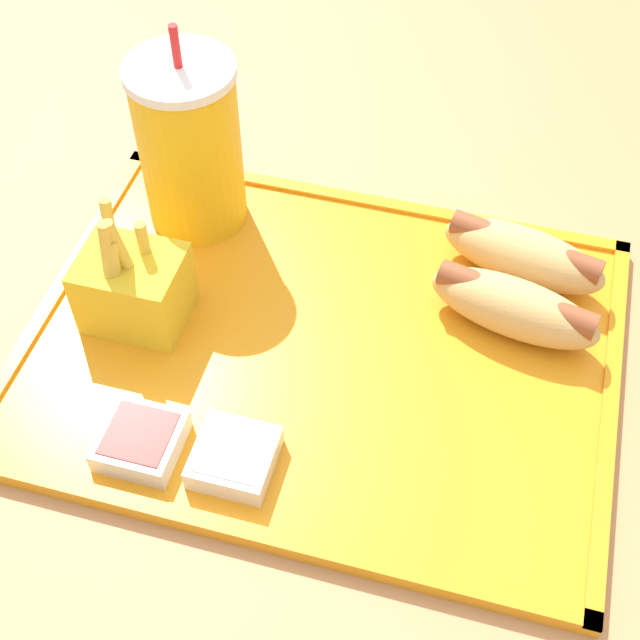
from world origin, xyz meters
TOP-DOWN VIEW (x-y plane):
  - dining_table at (0.00, 0.00)m, footprint 1.40×1.19m
  - food_tray at (0.01, -0.01)m, footprint 0.46×0.35m
  - soda_cup at (-0.13, 0.10)m, footprint 0.09×0.09m
  - hot_dog_far at (0.15, 0.10)m, footprint 0.14×0.07m
  - hot_dog_near at (0.15, 0.05)m, footprint 0.14×0.07m
  - fries_carton at (-0.14, -0.02)m, footprint 0.08×0.06m
  - sauce_cup_mayo at (-0.02, -0.13)m, footprint 0.06×0.06m
  - sauce_cup_ketchup at (-0.09, -0.14)m, footprint 0.06×0.06m

SIDE VIEW (x-z plane):
  - dining_table at x=0.00m, z-range 0.00..0.76m
  - food_tray at x=0.01m, z-range 0.76..0.77m
  - sauce_cup_mayo at x=-0.02m, z-range 0.77..0.79m
  - sauce_cup_ketchup at x=-0.09m, z-range 0.77..0.79m
  - hot_dog_far at x=0.15m, z-range 0.77..0.82m
  - hot_dog_near at x=0.15m, z-range 0.77..0.82m
  - fries_carton at x=-0.14m, z-range 0.75..0.86m
  - soda_cup at x=-0.13m, z-range 0.75..0.94m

